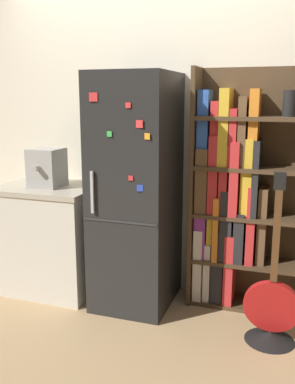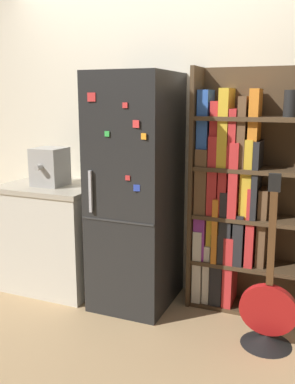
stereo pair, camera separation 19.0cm
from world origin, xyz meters
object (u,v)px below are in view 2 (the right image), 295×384
espresso_machine (50,167)px  guitar (267,321)px  refrigerator (136,192)px  bookshelf (238,200)px

espresso_machine → guitar: size_ratio=0.26×
refrigerator → bookshelf: (0.74, 0.20, -0.04)m
bookshelf → espresso_machine: (-1.49, -0.24, 0.19)m
bookshelf → guitar: bearing=-56.5°
refrigerator → espresso_machine: 0.77m
espresso_machine → bookshelf: bearing=9.0°
bookshelf → espresso_machine: 1.52m
espresso_machine → guitar: (1.80, -0.24, -0.87)m
bookshelf → espresso_machine: bookshelf is taller
bookshelf → refrigerator: bearing=-164.7°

